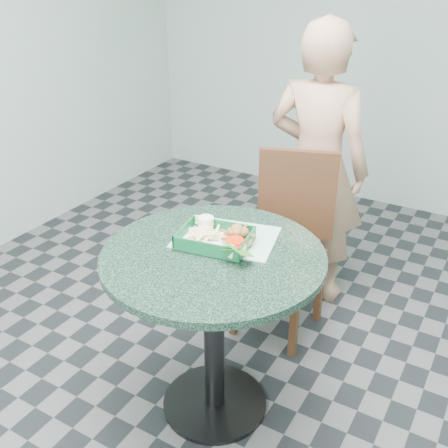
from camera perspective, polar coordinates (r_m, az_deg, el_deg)
The scene contains 11 objects.
floor at distance 2.44m, azimuth -1.01°, elevation -18.96°, with size 4.00×5.00×0.02m, color #303335.
wall_back at distance 4.06m, azimuth 18.80°, elevation 20.73°, with size 4.00×0.04×2.80m, color silver.
cafe_table at distance 2.06m, azimuth -1.14°, elevation -7.71°, with size 0.85×0.85×0.75m.
dining_chair at distance 2.64m, azimuth 6.91°, elevation -0.82°, with size 0.39×0.39×0.93m.
diner_person at distance 2.83m, azimuth 10.09°, elevation 6.28°, with size 0.56×0.37×1.55m, color tan.
placemat at distance 2.08m, azimuth 0.23°, elevation -1.92°, with size 0.39×0.29×0.00m, color #9AD1C1.
food_basket at distance 2.02m, azimuth -1.00°, elevation -2.32°, with size 0.27×0.20×0.05m.
crab_sandwich at distance 1.98m, azimuth 1.39°, elevation -1.80°, with size 0.12×0.12×0.07m.
fries_pile at distance 2.04m, azimuth -1.94°, elevation -1.26°, with size 0.11×0.12×0.04m, color #FEEEA5, non-canonical shape.
sauce_ramekin at distance 2.09m, azimuth -1.51°, elevation -0.08°, with size 0.06×0.06×0.04m.
garnish_cup at distance 1.91m, azimuth 0.87°, elevation -3.23°, with size 0.12×0.12×0.05m.
Camera 1 is at (0.89, -1.44, 1.76)m, focal length 42.00 mm.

